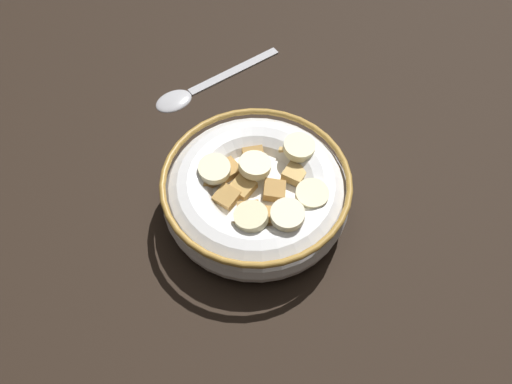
{
  "coord_description": "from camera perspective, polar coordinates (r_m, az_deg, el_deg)",
  "views": [
    {
      "loc": [
        30.95,
        -2.0,
        48.96
      ],
      "look_at": [
        0.0,
        0.0,
        3.0
      ],
      "focal_mm": 42.1,
      "sensor_mm": 36.0,
      "label": 1
    }
  ],
  "objects": [
    {
      "name": "spoon",
      "position": [
        0.68,
        -6.1,
        9.61
      ],
      "size": [
        9.97,
        14.69,
        0.8
      ],
      "color": "#B7B7BC",
      "rests_on": "ground_plane"
    },
    {
      "name": "cereal_bowl",
      "position": [
        0.56,
        0.02,
        -0.14
      ],
      "size": [
        17.48,
        17.48,
        5.94
      ],
      "color": "white",
      "rests_on": "ground_plane"
    },
    {
      "name": "ground_plane",
      "position": [
        0.59,
        -0.0,
        -2.18
      ],
      "size": [
        101.43,
        101.43,
        2.0
      ],
      "primitive_type": "cube",
      "color": "black"
    }
  ]
}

